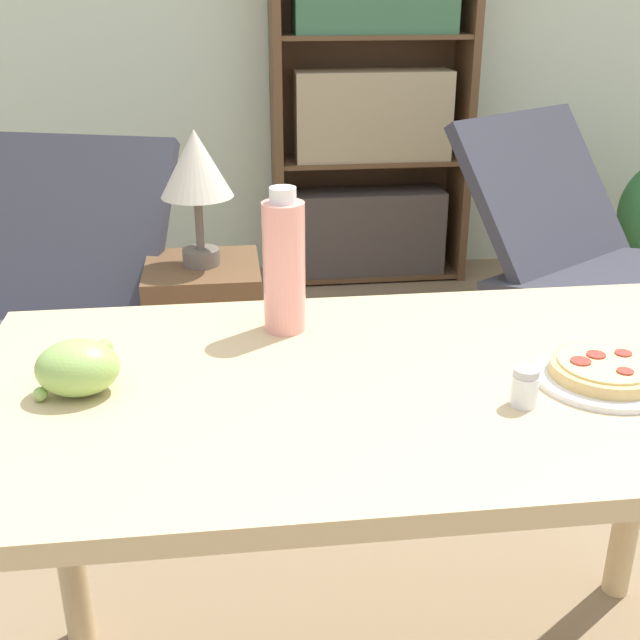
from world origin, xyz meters
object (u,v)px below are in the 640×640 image
(grape_bunch, at_px, (78,368))
(drink_bottle, at_px, (284,265))
(pizza_on_plate, at_px, (605,372))
(lounge_chair_near, at_px, (49,344))
(table_lamp, at_px, (196,170))
(bookshelf, at_px, (371,110))
(lounge_chair_far, at_px, (570,284))
(side_table, at_px, (207,349))
(salt_shaker, at_px, (525,387))

(grape_bunch, xyz_separation_m, drink_bottle, (0.33, 0.21, 0.08))
(pizza_on_plate, xyz_separation_m, lounge_chair_near, (-1.15, 1.31, -0.49))
(drink_bottle, distance_m, table_lamp, 0.98)
(bookshelf, bearing_deg, lounge_chair_near, -134.15)
(grape_bunch, bearing_deg, lounge_chair_near, 105.07)
(grape_bunch, relative_size, table_lamp, 0.33)
(drink_bottle, xyz_separation_m, lounge_chair_far, (1.17, 1.36, -0.60))
(grape_bunch, distance_m, bookshelf, 2.69)
(pizza_on_plate, relative_size, bookshelf, 0.13)
(drink_bottle, bearing_deg, lounge_chair_far, 49.14)
(lounge_chair_far, bearing_deg, grape_bunch, -166.52)
(table_lamp, bearing_deg, pizza_on_plate, -61.78)
(pizza_on_plate, relative_size, table_lamp, 0.55)
(pizza_on_plate, distance_m, drink_bottle, 0.56)
(side_table, xyz_separation_m, table_lamp, (0.00, -0.00, 0.56))
(drink_bottle, height_order, table_lamp, drink_bottle)
(lounge_chair_near, distance_m, lounge_chair_far, 1.87)
(bookshelf, height_order, table_lamp, bookshelf)
(grape_bunch, bearing_deg, side_table, 82.40)
(drink_bottle, bearing_deg, lounge_chair_near, 122.63)
(grape_bunch, xyz_separation_m, lounge_chair_near, (-0.34, 1.25, -0.52))
(bookshelf, relative_size, table_lamp, 4.20)
(lounge_chair_far, bearing_deg, table_lamp, 163.78)
(pizza_on_plate, distance_m, lounge_chair_near, 1.81)
(lounge_chair_near, bearing_deg, salt_shaker, -36.89)
(lounge_chair_near, height_order, side_table, lounge_chair_near)
(grape_bunch, distance_m, drink_bottle, 0.40)
(salt_shaker, bearing_deg, bookshelf, 84.56)
(lounge_chair_near, bearing_deg, grape_bunch, -57.94)
(lounge_chair_far, bearing_deg, salt_shaker, -149.30)
(table_lamp, bearing_deg, bookshelf, 61.02)
(lounge_chair_far, height_order, table_lamp, table_lamp)
(grape_bunch, xyz_separation_m, bookshelf, (0.91, 2.53, -0.01))
(salt_shaker, xyz_separation_m, lounge_chair_far, (0.84, 1.68, -0.50))
(grape_bunch, bearing_deg, salt_shaker, -10.09)
(pizza_on_plate, distance_m, side_table, 1.48)
(salt_shaker, xyz_separation_m, side_table, (-0.50, 1.28, -0.51))
(salt_shaker, distance_m, side_table, 1.47)
(lounge_chair_far, bearing_deg, side_table, 163.78)
(bookshelf, bearing_deg, pizza_on_plate, -92.19)
(drink_bottle, distance_m, bookshelf, 2.40)
(salt_shaker, bearing_deg, grape_bunch, 169.91)
(pizza_on_plate, height_order, side_table, pizza_on_plate)
(pizza_on_plate, xyz_separation_m, bookshelf, (0.10, 2.59, 0.02))
(table_lamp, bearing_deg, salt_shaker, -68.55)
(lounge_chair_near, distance_m, table_lamp, 0.75)
(pizza_on_plate, distance_m, grape_bunch, 0.82)
(salt_shaker, relative_size, side_table, 0.11)
(drink_bottle, xyz_separation_m, table_lamp, (-0.18, 0.96, -0.04))
(salt_shaker, height_order, bookshelf, bookshelf)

